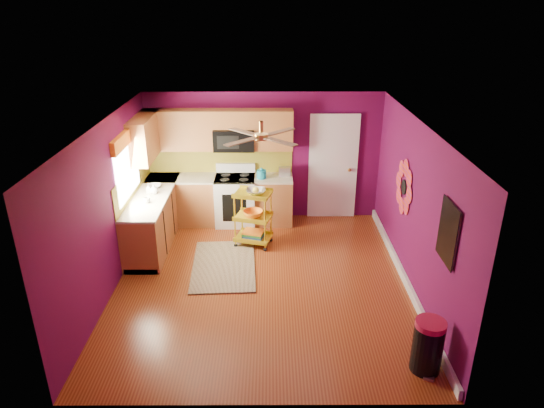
{
  "coord_description": "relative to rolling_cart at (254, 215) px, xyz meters",
  "views": [
    {
      "loc": [
        0.13,
        -6.5,
        4.11
      ],
      "look_at": [
        0.15,
        0.4,
        1.15
      ],
      "focal_mm": 32.0,
      "sensor_mm": 36.0,
      "label": 1
    }
  ],
  "objects": [
    {
      "name": "counter_dish",
      "position": [
        -1.79,
        0.41,
        0.4
      ],
      "size": [
        0.23,
        0.23,
        0.06
      ],
      "primitive_type": "imported",
      "color": "white",
      "rests_on": "lower_cabinets"
    },
    {
      "name": "left_window",
      "position": [
        -2.05,
        -0.19,
        1.17
      ],
      "size": [
        0.08,
        1.35,
        1.08
      ],
      "color": "white",
      "rests_on": "ground"
    },
    {
      "name": "counter_cup",
      "position": [
        -1.77,
        -0.28,
        0.41
      ],
      "size": [
        0.11,
        0.11,
        0.09
      ],
      "primitive_type": "imported",
      "color": "white",
      "rests_on": "lower_cabinets"
    },
    {
      "name": "teal_kettle",
      "position": [
        0.13,
        0.89,
        0.45
      ],
      "size": [
        0.18,
        0.18,
        0.21
      ],
      "color": "teal",
      "rests_on": "lower_cabinets"
    },
    {
      "name": "trash_can",
      "position": [
        2.14,
        -3.19,
        -0.23
      ],
      "size": [
        0.45,
        0.45,
        0.69
      ],
      "color": "black",
      "rests_on": "ground"
    },
    {
      "name": "upper_cabinetry",
      "position": [
        -1.07,
        0.93,
        1.23
      ],
      "size": [
        2.8,
        2.3,
        1.26
      ],
      "color": "brown",
      "rests_on": "ground"
    },
    {
      "name": "electric_range",
      "position": [
        -0.38,
        0.93,
        -0.09
      ],
      "size": [
        0.76,
        0.66,
        1.13
      ],
      "color": "white",
      "rests_on": "ground"
    },
    {
      "name": "rolling_cart",
      "position": [
        0.0,
        0.0,
        0.0
      ],
      "size": [
        0.71,
        0.6,
        1.11
      ],
      "color": "gold",
      "rests_on": "ground"
    },
    {
      "name": "ceiling_fan",
      "position": [
        0.17,
        -1.04,
        1.72
      ],
      "size": [
        1.01,
        1.01,
        0.26
      ],
      "color": "#BF8C3F",
      "rests_on": "ground"
    },
    {
      "name": "ground",
      "position": [
        0.17,
        -1.24,
        -0.57
      ],
      "size": [
        5.0,
        5.0,
        0.0
      ],
      "primitive_type": "plane",
      "color": "#65270F",
      "rests_on": "ground"
    },
    {
      "name": "lower_cabinets",
      "position": [
        -1.18,
        0.58,
        -0.14
      ],
      "size": [
        2.81,
        2.31,
        0.94
      ],
      "color": "brown",
      "rests_on": "ground"
    },
    {
      "name": "shag_rug",
      "position": [
        -0.48,
        -0.76,
        -0.56
      ],
      "size": [
        1.11,
        1.72,
        0.02
      ],
      "primitive_type": "cube",
      "rotation": [
        0.0,
        0.0,
        0.05
      ],
      "color": "black",
      "rests_on": "ground"
    },
    {
      "name": "soap_bottle_b",
      "position": [
        -1.73,
        0.11,
        0.46
      ],
      "size": [
        0.14,
        0.14,
        0.18
      ],
      "primitive_type": "imported",
      "color": "white",
      "rests_on": "lower_cabinets"
    },
    {
      "name": "soap_bottle_a",
      "position": [
        -1.83,
        0.15,
        0.46
      ],
      "size": [
        0.08,
        0.08,
        0.17
      ],
      "primitive_type": "imported",
      "color": "#EA3F72",
      "rests_on": "lower_cabinets"
    },
    {
      "name": "room_envelope",
      "position": [
        0.19,
        -1.24,
        1.06
      ],
      "size": [
        4.54,
        5.04,
        2.52
      ],
      "color": "#57093E",
      "rests_on": "ground"
    },
    {
      "name": "toaster",
      "position": [
        0.57,
        1.01,
        0.46
      ],
      "size": [
        0.22,
        0.15,
        0.18
      ],
      "primitive_type": "cube",
      "color": "beige",
      "rests_on": "lower_cabinets"
    },
    {
      "name": "right_wall_art",
      "position": [
        2.4,
        -1.58,
        0.87
      ],
      "size": [
        0.04,
        2.74,
        1.04
      ],
      "color": "black",
      "rests_on": "ground"
    },
    {
      "name": "panel_door",
      "position": [
        1.52,
        1.23,
        0.45
      ],
      "size": [
        0.95,
        0.11,
        2.15
      ],
      "color": "white",
      "rests_on": "ground"
    }
  ]
}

